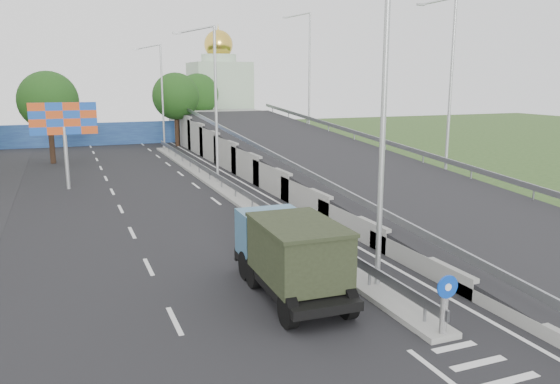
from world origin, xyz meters
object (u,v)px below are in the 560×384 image
billboard (64,124)px  lamp_post_far (160,91)px  church (220,92)px  sign_bollard (445,304)px  dump_truck (290,252)px  lamp_post_mid (213,97)px  lamp_post_near (378,115)px

billboard → lamp_post_far: bearing=63.2°
lamp_post_far → church: (9.89, 14.00, -0.50)m
sign_bollard → lamp_post_far: lamp_post_far is taller
church → sign_bollard: bearing=-99.8°
dump_truck → sign_bollard: bearing=-58.7°
billboard → lamp_post_mid: bearing=-12.4°
lamp_post_near → billboard: size_ratio=1.83×
sign_bollard → lamp_post_mid: size_ratio=0.17×
lamp_post_far → dump_truck: lamp_post_far is taller
sign_bollard → church: (10.00, 57.83, 4.28)m
lamp_post_mid → church: (9.89, 34.00, -0.50)m
lamp_post_mid → billboard: lamp_post_mid is taller
lamp_post_mid → billboard: bearing=167.6°
church → dump_truck: 54.89m
lamp_post_far → billboard: bearing=-116.8°
church → billboard: (-19.00, -32.00, -1.12)m
billboard → dump_truck: size_ratio=0.92×
lamp_post_far → church: bearing=54.8°
lamp_post_far → billboard: 20.24m
billboard → church: bearing=59.3°
lamp_post_near → dump_truck: 5.18m
church → lamp_post_far: bearing=-125.2°
sign_bollard → lamp_post_far: size_ratio=0.17×
lamp_post_mid → dump_truck: lamp_post_mid is taller
lamp_post_mid → church: size_ratio=0.73×
lamp_post_far → lamp_post_near: bearing=-90.0°
lamp_post_near → sign_bollard: bearing=-91.6°
lamp_post_mid → lamp_post_far: same height
lamp_post_far → dump_truck: bearing=-93.9°
lamp_post_far → dump_truck: size_ratio=1.69×
dump_truck → church: bearing=78.3°
lamp_post_near → dump_truck: (-2.69, 0.71, -4.37)m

